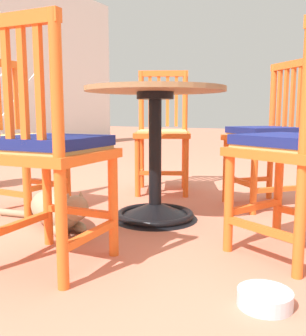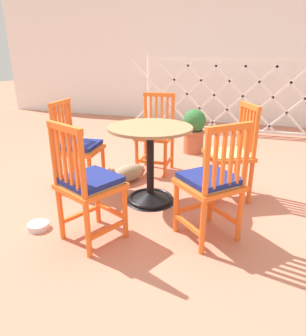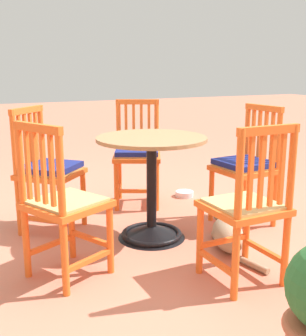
{
  "view_description": "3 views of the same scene",
  "coord_description": "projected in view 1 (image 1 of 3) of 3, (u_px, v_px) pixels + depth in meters",
  "views": [
    {
      "loc": [
        -1.84,
        -1.04,
        0.59
      ],
      "look_at": [
        0.09,
        0.06,
        0.27
      ],
      "focal_mm": 40.91,
      "sensor_mm": 36.0,
      "label": 1
    },
    {
      "loc": [
        0.87,
        -2.57,
        1.33
      ],
      "look_at": [
        0.04,
        -0.1,
        0.37
      ],
      "focal_mm": 33.02,
      "sensor_mm": 36.0,
      "label": 2
    },
    {
      "loc": [
        1.19,
        2.64,
        1.2
      ],
      "look_at": [
        0.01,
        0.05,
        0.53
      ],
      "focal_mm": 46.3,
      "sensor_mm": 36.0,
      "label": 3
    }
  ],
  "objects": [
    {
      "name": "orange_chair_facing_out",
      "position": [
        267.0,
        136.0,
        2.41
      ],
      "size": [
        0.57,
        0.57,
        0.91
      ],
      "color": "orange",
      "rests_on": "ground_plane"
    },
    {
      "name": "tabby_cat",
      "position": [
        58.0,
        210.0,
        1.97
      ],
      "size": [
        0.36,
        0.74,
        0.23
      ],
      "color": "#9E896B",
      "rests_on": "ground_plane"
    },
    {
      "name": "orange_chair_tucked_in",
      "position": [
        295.0,
        149.0,
        1.54
      ],
      "size": [
        0.53,
        0.53,
        0.91
      ],
      "color": "orange",
      "rests_on": "ground_plane"
    },
    {
      "name": "pet_water_bowl",
      "position": [
        265.0,
        298.0,
        1.18
      ],
      "size": [
        0.17,
        0.17,
        0.05
      ],
      "primitive_type": "cylinder",
      "color": "silver",
      "rests_on": "ground_plane"
    },
    {
      "name": "orange_chair_at_corner",
      "position": [
        22.0,
        139.0,
        2.31
      ],
      "size": [
        0.41,
        0.41,
        0.91
      ],
      "color": "orange",
      "rests_on": "ground_plane"
    },
    {
      "name": "cafe_table",
      "position": [
        155.0,
        169.0,
        2.12
      ],
      "size": [
        0.76,
        0.76,
        0.73
      ],
      "color": "black",
      "rests_on": "ground_plane"
    },
    {
      "name": "orange_chair_by_planter",
      "position": [
        163.0,
        134.0,
        2.86
      ],
      "size": [
        0.54,
        0.54,
        0.91
      ],
      "color": "orange",
      "rests_on": "ground_plane"
    },
    {
      "name": "orange_chair_near_fence",
      "position": [
        48.0,
        152.0,
        1.44
      ],
      "size": [
        0.44,
        0.44,
        0.91
      ],
      "color": "orange",
      "rests_on": "ground_plane"
    },
    {
      "name": "ground_plane",
      "position": [
        154.0,
        218.0,
        2.18
      ],
      "size": [
        24.0,
        24.0,
        0.0
      ],
      "primitive_type": "plane",
      "color": "#C6755B"
    }
  ]
}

